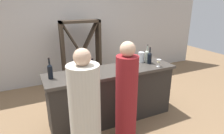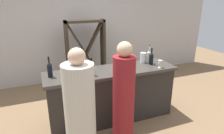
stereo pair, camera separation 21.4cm
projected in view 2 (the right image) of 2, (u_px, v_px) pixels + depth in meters
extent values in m
plane|color=#846647|center=(112.00, 118.00, 3.60)|extent=(12.00, 12.00, 0.00)
cube|color=#BCB7B2|center=(82.00, 28.00, 5.08)|extent=(8.00, 0.10, 2.80)
cube|color=#2A2723|center=(112.00, 96.00, 3.45)|extent=(2.20, 0.55, 0.91)
cube|color=#3D3833|center=(112.00, 71.00, 3.30)|extent=(2.28, 0.63, 0.05)
cube|color=#33281E|center=(68.00, 56.00, 4.61)|extent=(0.06, 0.28, 1.65)
cube|color=#33281E|center=(103.00, 52.00, 4.92)|extent=(0.06, 0.28, 1.65)
cube|color=#33281E|center=(84.00, 21.00, 4.51)|extent=(0.96, 0.28, 0.06)
cube|color=#33281E|center=(87.00, 83.00, 5.03)|extent=(0.96, 0.28, 0.06)
cube|color=#33281E|center=(86.00, 54.00, 4.77)|extent=(0.87, 0.20, 1.55)
cube|color=#33281E|center=(86.00, 54.00, 4.77)|extent=(0.87, 0.20, 1.55)
cylinder|color=black|center=(50.00, 71.00, 2.95)|extent=(0.07, 0.07, 0.20)
cone|color=black|center=(49.00, 64.00, 2.91)|extent=(0.07, 0.07, 0.04)
cylinder|color=black|center=(49.00, 60.00, 2.89)|extent=(0.03, 0.03, 0.08)
cylinder|color=black|center=(48.00, 57.00, 2.87)|extent=(0.03, 0.03, 0.01)
cylinder|color=black|center=(92.00, 70.00, 3.02)|extent=(0.08, 0.08, 0.17)
cone|color=black|center=(91.00, 64.00, 2.99)|extent=(0.08, 0.08, 0.03)
cylinder|color=black|center=(91.00, 61.00, 2.97)|extent=(0.03, 0.03, 0.07)
cylinder|color=black|center=(91.00, 58.00, 2.96)|extent=(0.03, 0.03, 0.01)
cylinder|color=#B7C6B2|center=(124.00, 67.00, 3.14)|extent=(0.08, 0.08, 0.19)
cone|color=#B7C6B2|center=(124.00, 61.00, 3.10)|extent=(0.08, 0.08, 0.04)
cylinder|color=#B7C6B2|center=(124.00, 57.00, 3.08)|extent=(0.03, 0.03, 0.08)
cylinder|color=black|center=(124.00, 54.00, 3.07)|extent=(0.03, 0.03, 0.01)
cylinder|color=black|center=(151.00, 60.00, 3.54)|extent=(0.08, 0.08, 0.19)
cone|color=black|center=(152.00, 54.00, 3.50)|extent=(0.08, 0.08, 0.04)
cylinder|color=black|center=(152.00, 51.00, 3.48)|extent=(0.03, 0.03, 0.08)
cylinder|color=black|center=(152.00, 48.00, 3.47)|extent=(0.03, 0.03, 0.01)
cylinder|color=#B7C6B2|center=(149.00, 58.00, 3.62)|extent=(0.08, 0.08, 0.20)
cone|color=#B7C6B2|center=(149.00, 51.00, 3.58)|extent=(0.08, 0.08, 0.04)
cylinder|color=#B7C6B2|center=(150.00, 48.00, 3.56)|extent=(0.03, 0.03, 0.09)
cylinder|color=black|center=(150.00, 46.00, 3.54)|extent=(0.03, 0.03, 0.01)
cylinder|color=white|center=(160.00, 67.00, 3.39)|extent=(0.07, 0.07, 0.00)
cylinder|color=white|center=(160.00, 66.00, 3.38)|extent=(0.01, 0.01, 0.06)
cone|color=white|center=(160.00, 62.00, 3.36)|extent=(0.08, 0.08, 0.07)
cone|color=beige|center=(160.00, 63.00, 3.37)|extent=(0.07, 0.07, 0.02)
cylinder|color=white|center=(122.00, 69.00, 3.32)|extent=(0.06, 0.06, 0.00)
cylinder|color=white|center=(122.00, 67.00, 3.31)|extent=(0.01, 0.01, 0.07)
cone|color=white|center=(122.00, 63.00, 3.29)|extent=(0.07, 0.07, 0.08)
cone|color=beige|center=(122.00, 64.00, 3.30)|extent=(0.06, 0.06, 0.03)
cylinder|color=white|center=(75.00, 72.00, 3.17)|extent=(0.06, 0.06, 0.00)
cylinder|color=white|center=(75.00, 70.00, 3.16)|extent=(0.01, 0.01, 0.07)
cone|color=white|center=(74.00, 66.00, 3.13)|extent=(0.07, 0.07, 0.08)
cone|color=beige|center=(75.00, 67.00, 3.14)|extent=(0.06, 0.06, 0.02)
cylinder|color=silver|center=(143.00, 58.00, 3.64)|extent=(0.11, 0.11, 0.19)
cylinder|color=maroon|center=(124.00, 102.00, 2.81)|extent=(0.35, 0.35, 1.37)
sphere|color=#D8AD8C|center=(125.00, 49.00, 2.55)|extent=(0.21, 0.21, 0.21)
cylinder|color=beige|center=(80.00, 115.00, 2.47)|extent=(0.48, 0.48, 1.38)
sphere|color=#D8AD8C|center=(77.00, 56.00, 2.22)|extent=(0.21, 0.21, 0.21)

